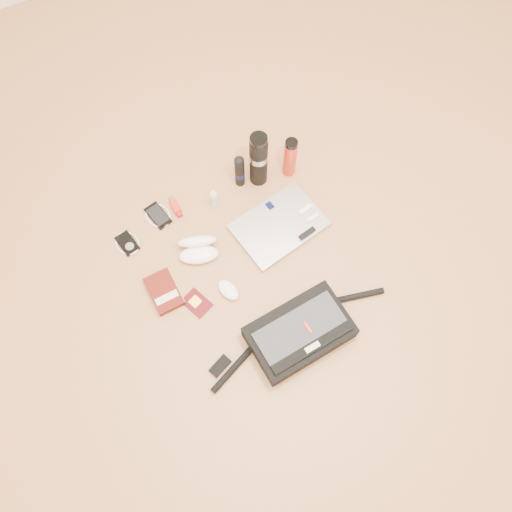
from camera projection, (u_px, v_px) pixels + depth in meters
name	position (u px, v px, depth m)	size (l,w,h in m)	color
ground	(257.00, 279.00, 2.07)	(4.00, 4.00, 0.00)	#AD7448
messenger_bag	(299.00, 333.00, 1.93)	(0.80, 0.26, 0.11)	black
laptop	(279.00, 225.00, 2.15)	(0.41, 0.32, 0.04)	#A2A2A5
book	(164.00, 292.00, 2.03)	(0.12, 0.17, 0.03)	#4E0F0A
passport	(197.00, 303.00, 2.02)	(0.12, 0.14, 0.01)	#44070C
mouse	(228.00, 290.00, 2.03)	(0.09, 0.12, 0.03)	white
sunglasses_case	(198.00, 248.00, 2.08)	(0.20, 0.19, 0.10)	white
ipod	(127.00, 243.00, 2.12)	(0.11, 0.12, 0.01)	black
phone	(158.00, 216.00, 2.17)	(0.12, 0.14, 0.01)	black
inhaler	(175.00, 206.00, 2.18)	(0.03, 0.11, 0.03)	red
spray_bottle	(214.00, 199.00, 2.16)	(0.03, 0.03, 0.11)	#ABCCE1
aerosol_can	(240.00, 171.00, 2.16)	(0.05, 0.05, 0.19)	black
thermos_black	(259.00, 159.00, 2.11)	(0.09, 0.09, 0.30)	black
thermos_red	(290.00, 157.00, 2.17)	(0.08, 0.08, 0.22)	red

